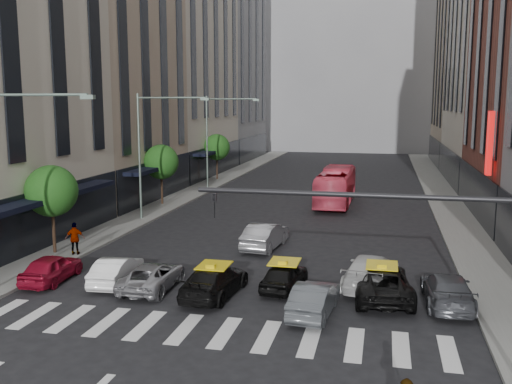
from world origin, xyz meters
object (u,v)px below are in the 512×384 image
Objects in this scene: streetlamp_mid at (151,140)px; streetlamp_far at (216,129)px; taxi_left at (214,281)px; car_white_front at (117,270)px; taxi_center at (284,276)px; streetlamp_near at (7,162)px; car_red at (51,268)px; bus at (336,186)px; pedestrian_far at (75,239)px.

streetlamp_mid is 1.00× the size of streetlamp_far.
streetlamp_mid is at bearing -53.07° from taxi_left.
car_white_front reaches higher than taxi_center.
streetlamp_near is 1.00× the size of streetlamp_far.
car_white_front is (3.19, 0.40, -0.02)m from car_red.
streetlamp_far is at bearing -68.35° from taxi_left.
car_red is 11.18m from taxi_center.
streetlamp_far is at bearing 90.00° from streetlamp_near.
streetlamp_mid reaches higher than taxi_left.
streetlamp_near is 10.54m from taxi_left.
streetlamp_near is 29.03m from bus.
taxi_center is 12.64m from pedestrian_far.
taxi_center is 2.08× the size of pedestrian_far.
taxi_center is at bearing -176.46° from car_red.
car_red is 1.00× the size of car_white_front.
bus reaches higher than car_white_front.
pedestrian_far is (-9.42, 4.48, 0.36)m from taxi_left.
car_white_front is at bearing 121.45° from pedestrian_far.
car_red is at bearing 61.99° from streetlamp_near.
streetlamp_mid is 18.47m from taxi_center.
bus is (0.39, 22.97, 0.87)m from taxi_center.
pedestrian_far is at bearing -92.01° from streetlamp_mid.
streetlamp_near is at bearing -90.00° from streetlamp_far.
taxi_center is at bearing 89.82° from bus.
bus is at bearing -26.29° from streetlamp_far.
car_red is 3.22m from car_white_front.
taxi_left is 10.44m from pedestrian_far.
streetlamp_mid is 11.27m from pedestrian_far.
streetlamp_near is 13.38m from taxi_center.
pedestrian_far is (-12.69, -20.07, -0.46)m from bus.
streetlamp_near and streetlamp_far have the same top height.
taxi_left is at bearing 137.22° from pedestrian_far.
streetlamp_far reaches higher than taxi_left.
streetlamp_far reaches higher than car_white_front.
streetlamp_far is (0.00, 32.00, 0.00)m from streetlamp_near.
streetlamp_near is 6.91m from car_white_front.
car_white_front is 5.85m from pedestrian_far.
streetlamp_far is 1.89× the size of taxi_left.
taxi_left is at bearing -73.53° from streetlamp_far.
car_white_front is (4.03, -14.01, -5.25)m from streetlamp_mid.
car_white_front is (4.03, -30.01, -5.25)m from streetlamp_far.
taxi_center is at bearing -177.70° from car_white_front.
taxi_left is 1.26× the size of taxi_center.
car_white_front is at bearing -82.34° from streetlamp_far.
streetlamp_near is 2.39× the size of taxi_center.
streetlamp_mid is 16.42m from bus.
streetlamp_mid is 18.00m from taxi_left.
streetlamp_far is 0.83× the size of bus.
car_red reaches higher than taxi_center.
streetlamp_mid reaches higher than taxi_center.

